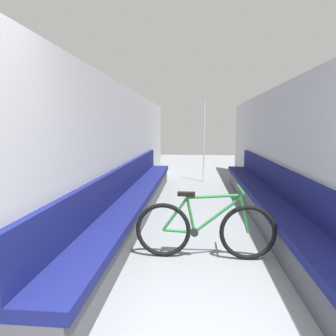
{
  "coord_description": "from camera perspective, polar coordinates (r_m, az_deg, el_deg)",
  "views": [
    {
      "loc": [
        -0.1,
        -1.06,
        1.51
      ],
      "look_at": [
        -0.46,
        2.92,
        0.96
      ],
      "focal_mm": 32.0,
      "sensor_mm": 36.0,
      "label": 1
    }
  ],
  "objects": [
    {
      "name": "wall_left",
      "position": [
        5.15,
        -8.98,
        3.25
      ],
      "size": [
        0.1,
        11.04,
        2.21
      ],
      "primitive_type": "cube",
      "color": "#B2B2B7",
      "rests_on": "ground"
    },
    {
      "name": "wall_right",
      "position": [
        5.2,
        21.3,
        2.85
      ],
      "size": [
        0.1,
        11.04,
        2.21
      ],
      "primitive_type": "cube",
      "color": "#B2B2B7",
      "rests_on": "ground"
    },
    {
      "name": "bench_seat_row_left",
      "position": [
        5.1,
        -6.27,
        -6.03
      ],
      "size": [
        0.48,
        6.6,
        0.88
      ],
      "color": "#4C4C51",
      "rests_on": "ground"
    },
    {
      "name": "bench_seat_row_right",
      "position": [
        5.14,
        18.43,
        -6.28
      ],
      "size": [
        0.48,
        6.6,
        0.88
      ],
      "color": "#4C4C51",
      "rests_on": "ground"
    },
    {
      "name": "bicycle",
      "position": [
        3.52,
        7.02,
        -11.53
      ],
      "size": [
        1.61,
        0.46,
        0.83
      ],
      "rotation": [
        0.0,
        0.0,
        0.14
      ],
      "color": "black",
      "rests_on": "ground"
    },
    {
      "name": "grab_pole_near",
      "position": [
        8.22,
        6.87,
        4.73
      ],
      "size": [
        0.08,
        0.08,
        2.19
      ],
      "color": "gray",
      "rests_on": "ground"
    }
  ]
}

